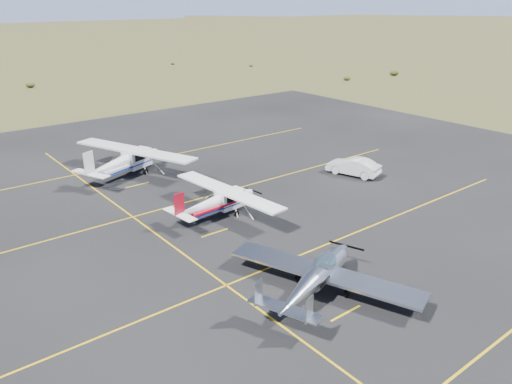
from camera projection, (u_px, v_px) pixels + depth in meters
name	position (u px, v px, depth m)	size (l,w,h in m)	color
ground	(335.00, 265.00, 27.77)	(1600.00, 1600.00, 0.00)	#383D1C
apron	(257.00, 223.00, 32.89)	(72.00, 72.00, 0.02)	black
aircraft_low_wing	(318.00, 276.00, 24.62)	(7.57, 10.20, 2.25)	#B8BABF
aircraft_cessna	(217.00, 201.00, 33.52)	(5.98, 9.94, 2.51)	white
aircraft_plain	(125.00, 160.00, 41.10)	(8.59, 11.80, 3.06)	silver
sedan	(353.00, 167.00, 41.56)	(1.55, 4.46, 1.47)	white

